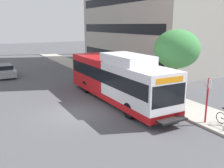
# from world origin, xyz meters

# --- Properties ---
(ground_plane) EXTENTS (120.00, 120.00, 0.00)m
(ground_plane) POSITION_xyz_m (0.00, 8.00, 0.00)
(ground_plane) COLOR #4C4C51
(sidewalk_curb) EXTENTS (3.00, 56.00, 0.14)m
(sidewalk_curb) POSITION_xyz_m (7.00, 6.00, 0.07)
(sidewalk_curb) COLOR #A8A399
(sidewalk_curb) RESTS_ON ground
(transit_bus) EXTENTS (2.58, 12.25, 3.65)m
(transit_bus) POSITION_xyz_m (3.83, 1.22, 1.70)
(transit_bus) COLOR white
(transit_bus) RESTS_ON ground
(bus_stop_sign_pole) EXTENTS (0.10, 0.36, 2.60)m
(bus_stop_sign_pole) POSITION_xyz_m (5.99, -5.24, 1.65)
(bus_stop_sign_pole) COLOR red
(bus_stop_sign_pole) RESTS_ON sidewalk_curb
(street_tree_near_stop) EXTENTS (3.34, 3.34, 5.17)m
(street_tree_near_stop) POSITION_xyz_m (7.78, -0.70, 3.87)
(street_tree_near_stop) COLOR #4C3823
(street_tree_near_stop) RESTS_ON sidewalk_curb
(parked_car_far_lane) EXTENTS (1.80, 4.50, 1.33)m
(parked_car_far_lane) POSITION_xyz_m (-2.52, 14.98, 0.66)
(parked_car_far_lane) COLOR #93999E
(parked_car_far_lane) RESTS_ON ground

